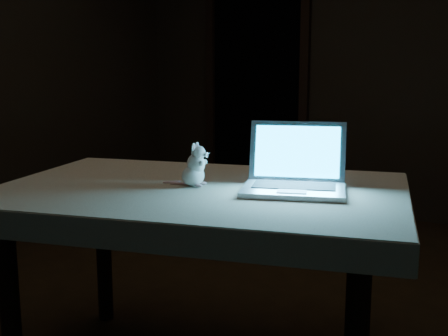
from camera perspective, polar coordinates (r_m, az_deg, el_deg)
The scene contains 7 objects.
floor at distance 2.83m, azimuth -1.28°, elevation -15.81°, with size 5.00×5.00×0.00m, color black.
back_wall at distance 4.84m, azimuth 15.09°, elevation 10.53°, with size 4.50×0.04×2.60m, color black.
doorway at distance 5.27m, azimuth 3.31°, elevation 8.24°, with size 1.06×0.36×2.13m, color black, non-canonical shape.
table at distance 2.29m, azimuth -2.37°, elevation -11.65°, with size 1.45×0.93×0.78m, color black, non-canonical shape.
tablecloth at distance 2.20m, azimuth -0.46°, elevation -3.08°, with size 1.55×1.03×0.10m, color beige, non-canonical shape.
laptop at distance 2.06m, azimuth 7.14°, elevation 0.94°, with size 0.37×0.33×0.25m, color silver, non-canonical shape.
plush_mouse at distance 2.18m, azimuth -3.17°, elevation 0.35°, with size 0.12×0.12×0.17m, color white, non-canonical shape.
Camera 1 is at (1.38, -2.14, 1.24)m, focal length 45.00 mm.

